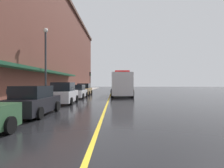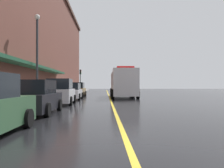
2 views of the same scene
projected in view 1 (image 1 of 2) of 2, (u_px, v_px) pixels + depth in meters
The scene contains 14 objects.
ground_plane at pixel (111, 94), 29.44m from camera, with size 112.00×112.00×0.00m, color black.
sidewalk_left at pixel (73, 94), 29.53m from camera, with size 2.40×70.00×0.15m, color #ADA8A0.
lane_center_stripe at pixel (111, 94), 29.44m from camera, with size 0.16×70.00×0.01m, color gold.
brick_building_left at pixel (22, 42), 28.60m from camera, with size 14.48×64.00×16.54m.
parked_car_1 at pixel (34, 101), 10.38m from camera, with size 1.99×4.24×1.68m.
parked_car_2 at pixel (64, 94), 16.19m from camera, with size 2.12×4.17×1.89m.
parked_car_3 at pixel (77, 92), 22.01m from camera, with size 2.11×4.41×1.62m.
parked_car_4 at pixel (84, 90), 27.59m from camera, with size 2.09×4.74×1.76m.
box_truck at pixel (121, 84), 25.54m from camera, with size 2.91×8.86×3.38m.
parking_meter_0 at pixel (72, 88), 25.55m from camera, with size 0.14×0.18×1.33m.
parking_meter_1 at pixel (48, 92), 16.31m from camera, with size 0.14×0.18×1.33m.
parking_meter_2 at pixel (8, 97), 10.20m from camera, with size 0.14×0.18×1.33m.
street_lamp_left at pixel (46, 56), 17.26m from camera, with size 0.44×0.44×6.94m.
traffic_light_near at pixel (90, 77), 43.70m from camera, with size 0.38×0.36×4.30m.
Camera 1 is at (0.68, -4.42, 1.85)m, focal length 28.98 mm.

